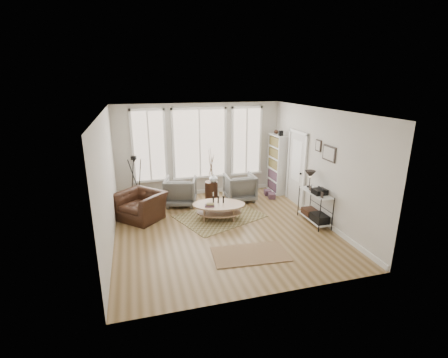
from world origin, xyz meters
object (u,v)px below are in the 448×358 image
object	(u,v)px
bookcase	(277,164)
coffee_table	(219,207)
low_shelf	(315,204)
armchair_left	(181,191)
accent_chair	(141,206)
side_table	(211,175)
armchair_right	(240,187)

from	to	relation	value
bookcase	coffee_table	bearing A→B (deg)	-145.30
low_shelf	coffee_table	distance (m)	2.50
low_shelf	armchair_left	distance (m)	3.85
accent_chair	side_table	bearing A→B (deg)	66.88
armchair_left	accent_chair	bearing A→B (deg)	47.19
armchair_right	bookcase	bearing A→B (deg)	-161.84
coffee_table	armchair_left	world-z (taller)	armchair_left
coffee_table	accent_chair	world-z (taller)	accent_chair
bookcase	armchair_left	size ratio (longest dim) A/B	2.25
low_shelf	armchair_right	distance (m)	2.50
armchair_right	side_table	size ratio (longest dim) A/B	0.54
low_shelf	coffee_table	world-z (taller)	low_shelf
side_table	armchair_right	bearing A→B (deg)	-14.71
armchair_left	accent_chair	xyz separation A→B (m)	(-1.17, -0.74, -0.05)
coffee_table	side_table	distance (m)	1.54
coffee_table	side_table	xyz separation A→B (m)	(0.15, 1.47, 0.45)
armchair_right	accent_chair	bearing A→B (deg)	13.79
low_shelf	accent_chair	size ratio (longest dim) A/B	1.16
side_table	coffee_table	bearing A→B (deg)	-96.00
bookcase	low_shelf	xyz separation A→B (m)	(-0.06, -2.52, -0.44)
low_shelf	side_table	xyz separation A→B (m)	(-2.18, 2.33, 0.28)
bookcase	accent_chair	distance (m)	4.53
coffee_table	armchair_left	bearing A→B (deg)	120.89
side_table	accent_chair	world-z (taller)	side_table
armchair_right	coffee_table	bearing A→B (deg)	52.88
coffee_table	bookcase	bearing A→B (deg)	34.70
bookcase	armchair_left	world-z (taller)	bookcase
coffee_table	side_table	size ratio (longest dim) A/B	0.94
side_table	low_shelf	bearing A→B (deg)	-46.87
coffee_table	armchair_left	xyz separation A→B (m)	(-0.81, 1.35, 0.07)
coffee_table	armchair_right	distance (m)	1.60
bookcase	armchair_right	bearing A→B (deg)	-163.52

